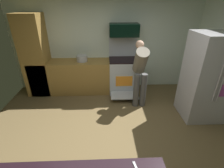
% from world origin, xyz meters
% --- Properties ---
extents(ground_plane, '(5.20, 4.80, 0.02)m').
position_xyz_m(ground_plane, '(0.00, 0.00, -0.01)').
color(ground_plane, brown).
extents(wall_back, '(5.20, 0.12, 2.60)m').
position_xyz_m(wall_back, '(0.00, 2.34, 1.30)').
color(wall_back, silver).
rests_on(wall_back, ground).
extents(lower_cabinet_run, '(2.40, 0.60, 0.90)m').
position_xyz_m(lower_cabinet_run, '(-0.90, 1.98, 0.45)').
color(lower_cabinet_run, olive).
rests_on(lower_cabinet_run, ground).
extents(cabinet_column, '(0.60, 0.60, 2.10)m').
position_xyz_m(cabinet_column, '(-1.90, 1.98, 1.05)').
color(cabinet_column, olive).
rests_on(cabinet_column, ground).
extents(oven_range, '(0.76, 1.05, 1.53)m').
position_xyz_m(oven_range, '(0.41, 1.97, 0.51)').
color(oven_range, silver).
rests_on(oven_range, ground).
extents(microwave, '(0.74, 0.38, 0.31)m').
position_xyz_m(microwave, '(0.41, 2.06, 1.69)').
color(microwave, black).
rests_on(microwave, oven_range).
extents(refrigerator, '(0.82, 0.78, 1.83)m').
position_xyz_m(refrigerator, '(2.03, 0.76, 0.92)').
color(refrigerator, silver).
rests_on(refrigerator, ground).
extents(person_cook, '(0.31, 0.62, 1.53)m').
position_xyz_m(person_cook, '(0.74, 1.31, 0.90)').
color(person_cook, '#4F4F4F').
rests_on(person_cook, ground).
extents(stock_pot, '(0.28, 0.28, 0.16)m').
position_xyz_m(stock_pot, '(-0.70, 1.98, 0.98)').
color(stock_pot, '#B3B5BB').
rests_on(stock_pot, lower_cabinet_run).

